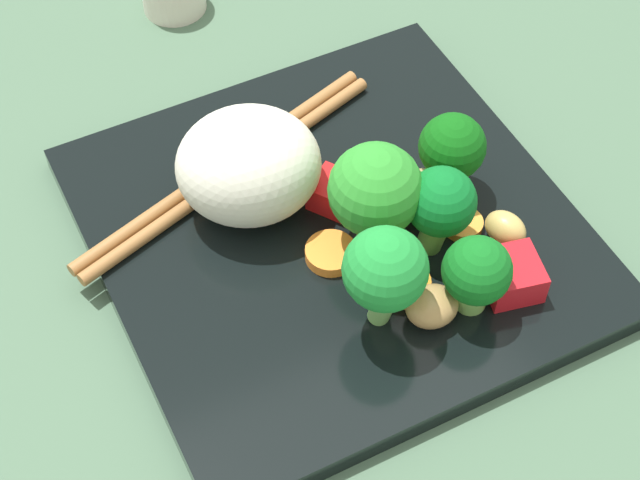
{
  "coord_description": "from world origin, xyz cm",
  "views": [
    {
      "loc": [
        -17.52,
        -31.46,
        46.24
      ],
      "look_at": [
        -1.94,
        -1.98,
        3.41
      ],
      "focal_mm": 56.92,
      "sensor_mm": 36.0,
      "label": 1
    }
  ],
  "objects_px": {
    "square_plate": "(334,232)",
    "chopstick_pair": "(228,170)",
    "broccoli_floret_1": "(440,204)",
    "rice_mound": "(249,166)",
    "carrot_slice_2": "(331,253)"
  },
  "relations": [
    {
      "from": "rice_mound",
      "to": "chopstick_pair",
      "type": "height_order",
      "value": "rice_mound"
    },
    {
      "from": "rice_mound",
      "to": "carrot_slice_2",
      "type": "xyz_separation_m",
      "value": [
        0.02,
        -0.06,
        -0.03
      ]
    },
    {
      "from": "broccoli_floret_1",
      "to": "square_plate",
      "type": "bearing_deg",
      "value": 138.7
    },
    {
      "from": "square_plate",
      "to": "chopstick_pair",
      "type": "relative_size",
      "value": 1.21
    },
    {
      "from": "chopstick_pair",
      "to": "rice_mound",
      "type": "bearing_deg",
      "value": 79.13
    },
    {
      "from": "broccoli_floret_1",
      "to": "carrot_slice_2",
      "type": "distance_m",
      "value": 0.07
    },
    {
      "from": "carrot_slice_2",
      "to": "chopstick_pair",
      "type": "relative_size",
      "value": 0.13
    },
    {
      "from": "carrot_slice_2",
      "to": "chopstick_pair",
      "type": "xyz_separation_m",
      "value": [
        -0.02,
        0.08,
        0.0
      ]
    },
    {
      "from": "square_plate",
      "to": "broccoli_floret_1",
      "type": "relative_size",
      "value": 4.59
    },
    {
      "from": "rice_mound",
      "to": "carrot_slice_2",
      "type": "distance_m",
      "value": 0.07
    },
    {
      "from": "carrot_slice_2",
      "to": "chopstick_pair",
      "type": "distance_m",
      "value": 0.09
    },
    {
      "from": "chopstick_pair",
      "to": "broccoli_floret_1",
      "type": "bearing_deg",
      "value": 112.01
    },
    {
      "from": "square_plate",
      "to": "carrot_slice_2",
      "type": "distance_m",
      "value": 0.03
    },
    {
      "from": "broccoli_floret_1",
      "to": "rice_mound",
      "type": "bearing_deg",
      "value": 136.35
    },
    {
      "from": "broccoli_floret_1",
      "to": "chopstick_pair",
      "type": "relative_size",
      "value": 0.26
    }
  ]
}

